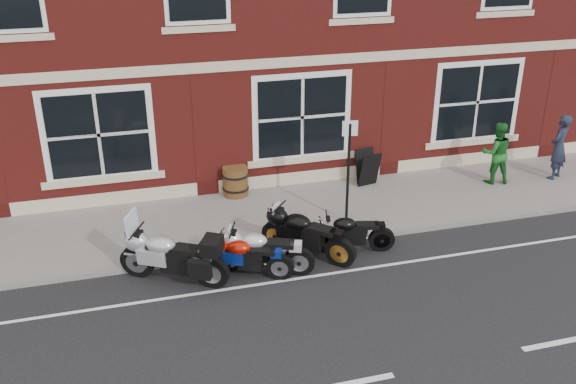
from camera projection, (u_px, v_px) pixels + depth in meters
name	position (u px, v px, depth m)	size (l,w,h in m)	color
ground	(294.00, 285.00, 12.79)	(80.00, 80.00, 0.00)	black
sidewalk	(260.00, 217.00, 15.39)	(30.00, 3.00, 0.12)	slate
kerb	(276.00, 248.00, 14.01)	(30.00, 0.16, 0.12)	slate
moto_touring_silver	(171.00, 254.00, 12.69)	(2.06, 1.28, 1.52)	black
moto_sport_red	(246.00, 255.00, 12.90)	(1.75, 0.87, 0.84)	black
moto_sport_black	(307.00, 233.00, 13.59)	(1.67, 1.66, 0.99)	black
moto_sport_silver	(262.00, 249.00, 13.01)	(1.97, 0.90, 0.93)	black
moto_naked_black	(350.00, 231.00, 13.83)	(1.84, 0.56, 0.84)	black
pedestrian_left	(559.00, 147.00, 17.06)	(0.65, 0.43, 1.78)	#1B2030
pedestrian_right	(496.00, 153.00, 16.82)	(0.81, 0.63, 1.67)	#1B5E20
a_board_sign	(367.00, 168.00, 16.85)	(0.56, 0.37, 0.93)	black
barrel_planter	(235.00, 181.00, 16.27)	(0.67, 0.67, 0.75)	#442E12
parking_sign	(348.00, 165.00, 14.47)	(0.35, 0.07, 2.47)	black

